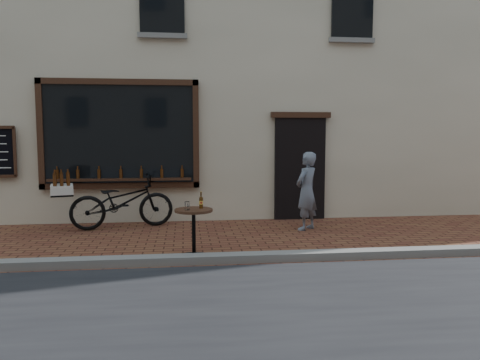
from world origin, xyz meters
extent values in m
plane|color=#5E2C1E|center=(0.00, 0.00, 0.00)|extent=(90.00, 90.00, 0.00)
cube|color=slate|center=(0.00, 0.20, 0.06)|extent=(90.00, 0.25, 0.12)
cube|color=beige|center=(0.00, 6.50, 5.00)|extent=(28.00, 6.00, 10.00)
cube|color=black|center=(-1.90, 3.45, 1.85)|extent=(3.00, 0.06, 2.00)
cube|color=black|center=(-1.90, 3.43, 2.91)|extent=(3.24, 0.10, 0.12)
cube|color=black|center=(-1.90, 3.43, 0.79)|extent=(3.24, 0.10, 0.12)
cube|color=black|center=(-3.46, 3.43, 1.85)|extent=(0.12, 0.10, 2.24)
cube|color=black|center=(-0.34, 3.43, 1.85)|extent=(0.12, 0.10, 2.24)
cube|color=black|center=(-1.90, 3.38, 0.92)|extent=(2.90, 0.16, 0.05)
cube|color=black|center=(1.90, 3.46, 1.10)|extent=(1.10, 0.10, 2.20)
cube|color=black|center=(1.90, 3.43, 2.26)|extent=(1.30, 0.10, 0.12)
cylinder|color=#3D1C07|center=(-3.15, 3.38, 1.04)|extent=(0.06, 0.06, 0.19)
cylinder|color=#3D1C07|center=(-2.73, 3.38, 1.04)|extent=(0.06, 0.06, 0.19)
cylinder|color=#3D1C07|center=(-2.32, 3.38, 1.04)|extent=(0.06, 0.06, 0.19)
cylinder|color=#3D1C07|center=(-1.90, 3.38, 1.04)|extent=(0.06, 0.06, 0.19)
cylinder|color=#3D1C07|center=(-1.48, 3.38, 1.04)|extent=(0.06, 0.06, 0.19)
cylinder|color=#3D1C07|center=(-1.07, 3.38, 1.04)|extent=(0.06, 0.06, 0.19)
cylinder|color=#3D1C07|center=(-0.65, 3.38, 1.04)|extent=(0.06, 0.06, 0.19)
cube|color=black|center=(3.00, 3.46, 4.60)|extent=(0.90, 0.06, 1.40)
imported|color=black|center=(-1.81, 2.91, 0.52)|extent=(2.11, 1.16, 1.05)
cube|color=black|center=(-2.88, 2.64, 0.72)|extent=(0.52, 0.64, 0.03)
cube|color=silver|center=(-2.88, 2.64, 0.82)|extent=(0.53, 0.66, 0.16)
cylinder|color=#3D1C07|center=(-2.72, 2.47, 1.01)|extent=(0.07, 0.07, 0.22)
cylinder|color=#3D1C07|center=(-2.83, 2.44, 1.01)|extent=(0.07, 0.07, 0.22)
cylinder|color=#3D1C07|center=(-2.95, 2.41, 1.01)|extent=(0.07, 0.07, 0.22)
cylinder|color=#3D1C07|center=(-2.75, 2.60, 1.01)|extent=(0.07, 0.07, 0.22)
cylinder|color=#3D1C07|center=(-2.87, 2.57, 1.01)|extent=(0.07, 0.07, 0.22)
cylinder|color=#3D1C07|center=(-2.98, 2.54, 1.01)|extent=(0.07, 0.07, 0.22)
cylinder|color=#3D1C07|center=(-2.79, 2.74, 1.01)|extent=(0.07, 0.07, 0.22)
cylinder|color=#3D1C07|center=(-2.90, 2.71, 1.01)|extent=(0.07, 0.07, 0.22)
cylinder|color=#3D1C07|center=(-3.01, 2.68, 1.01)|extent=(0.07, 0.07, 0.22)
cylinder|color=#3D1C07|center=(-2.82, 2.87, 1.01)|extent=(0.07, 0.07, 0.22)
cylinder|color=#3D1C07|center=(-2.94, 2.84, 1.01)|extent=(0.07, 0.07, 0.22)
cylinder|color=#3D1C07|center=(-3.05, 2.82, 1.01)|extent=(0.07, 0.07, 0.22)
cylinder|color=black|center=(-0.46, 0.54, 0.01)|extent=(0.42, 0.42, 0.03)
cylinder|color=black|center=(-0.46, 0.54, 0.36)|extent=(0.06, 0.06, 0.67)
cylinder|color=#311C10|center=(-0.46, 0.54, 0.72)|extent=(0.57, 0.57, 0.04)
cylinder|color=gold|center=(-0.34, 0.60, 0.82)|extent=(0.06, 0.06, 0.06)
cylinder|color=white|center=(-0.55, 0.47, 0.80)|extent=(0.07, 0.07, 0.12)
imported|color=slate|center=(1.76, 2.33, 0.76)|extent=(0.65, 0.64, 1.51)
camera|label=1|loc=(-0.58, -6.43, 1.87)|focal=35.00mm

